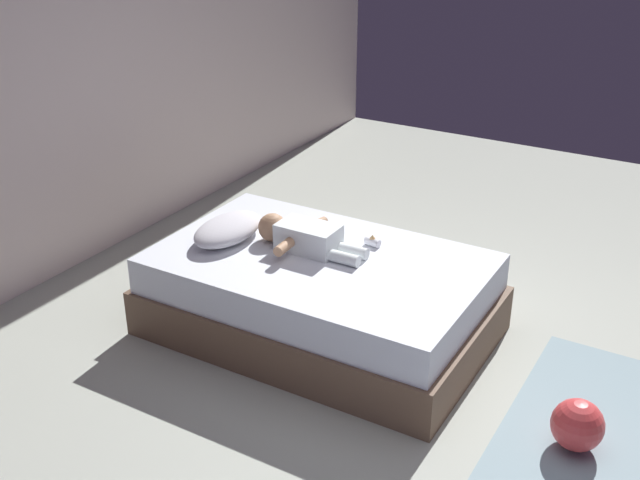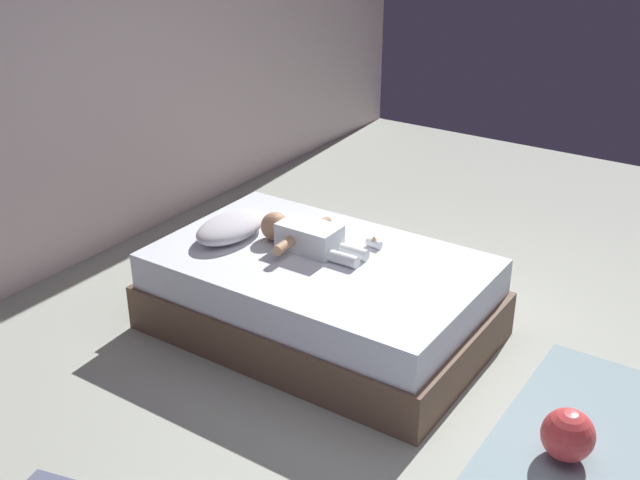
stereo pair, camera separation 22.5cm
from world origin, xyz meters
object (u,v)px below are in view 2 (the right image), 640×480
object	(u,v)px
pillow	(231,227)
toy_ball	(568,435)
baby_bottle	(374,243)
toothbrush	(310,229)
baby	(304,236)
bed	(320,295)

from	to	relation	value
pillow	toy_ball	size ratio (longest dim) A/B	2.10
baby_bottle	toy_ball	bearing A→B (deg)	-112.34
toothbrush	baby	bearing A→B (deg)	-154.98
baby	toy_ball	distance (m)	1.68
pillow	toy_ball	distance (m)	2.07
toy_ball	baby	bearing A→B (deg)	78.99
toothbrush	toy_ball	xyz separation A→B (m)	(-0.51, -1.70, -0.34)
pillow	toothbrush	bearing A→B (deg)	-45.82
baby	baby_bottle	size ratio (longest dim) A/B	6.99
toy_ball	baby_bottle	world-z (taller)	baby_bottle
toy_ball	baby_bottle	distance (m)	1.44
toothbrush	baby_bottle	xyz separation A→B (m)	(0.02, -0.41, 0.02)
pillow	baby_bottle	distance (m)	0.80
baby	toothbrush	distance (m)	0.23
pillow	toothbrush	world-z (taller)	pillow
baby_bottle	toothbrush	bearing A→B (deg)	92.20
bed	toy_ball	bearing A→B (deg)	-100.35
baby	baby_bottle	xyz separation A→B (m)	(0.22, -0.32, -0.04)
bed	pillow	bearing A→B (deg)	96.90
baby	toy_ball	world-z (taller)	baby
bed	toothbrush	distance (m)	0.42
toothbrush	toy_ball	size ratio (longest dim) A/B	0.59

